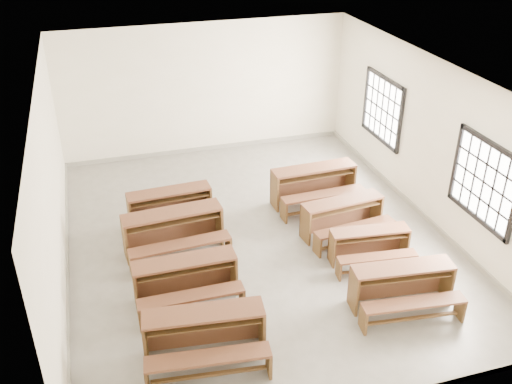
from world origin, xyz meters
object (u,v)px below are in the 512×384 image
object	(u,v)px
desk_set_3	(170,205)
desk_set_4	(403,284)
desk_set_0	(205,332)
desk_set_1	(186,277)
desk_set_7	(314,183)
desk_set_5	(370,243)
desk_set_6	(343,215)
desk_set_2	(174,229)

from	to	relation	value
desk_set_3	desk_set_4	bearing A→B (deg)	-51.54
desk_set_0	desk_set_1	size ratio (longest dim) A/B	1.08
desk_set_1	desk_set_3	size ratio (longest dim) A/B	0.99
desk_set_3	desk_set_7	xyz separation A→B (m)	(3.04, 0.01, 0.04)
desk_set_1	desk_set_0	bearing A→B (deg)	-89.13
desk_set_0	desk_set_5	distance (m)	3.62
desk_set_0	desk_set_6	xyz separation A→B (m)	(3.22, 2.42, -0.03)
desk_set_1	desk_set_4	bearing A→B (deg)	-19.26
desk_set_6	desk_set_7	distance (m)	1.31
desk_set_5	desk_set_6	bearing A→B (deg)	101.47
desk_set_4	desk_set_5	size ratio (longest dim) A/B	1.15
desk_set_2	desk_set_6	world-z (taller)	desk_set_2
desk_set_0	desk_set_4	xyz separation A→B (m)	(3.24, 0.20, -0.02)
desk_set_2	desk_set_1	bearing A→B (deg)	-95.74
desk_set_2	desk_set_4	xyz separation A→B (m)	(3.22, -2.57, -0.05)
desk_set_7	desk_set_1	bearing A→B (deg)	-145.02
desk_set_3	desk_set_4	size ratio (longest dim) A/B	0.98
desk_set_4	desk_set_6	distance (m)	2.22
desk_set_0	desk_set_3	size ratio (longest dim) A/B	1.07
desk_set_1	desk_set_7	size ratio (longest dim) A/B	0.92
desk_set_5	desk_set_7	bearing A→B (deg)	100.28
desk_set_0	desk_set_1	xyz separation A→B (m)	(-0.02, 1.34, -0.01)
desk_set_1	desk_set_2	world-z (taller)	desk_set_2
desk_set_1	desk_set_4	distance (m)	3.45
desk_set_2	desk_set_4	world-z (taller)	desk_set_2
desk_set_4	desk_set_0	bearing A→B (deg)	-170.10
desk_set_2	desk_set_3	bearing A→B (deg)	80.70
desk_set_2	desk_set_4	size ratio (longest dim) A/B	1.09
desk_set_3	desk_set_4	world-z (taller)	desk_set_3
desk_set_5	desk_set_7	world-z (taller)	desk_set_7
desk_set_2	desk_set_4	bearing A→B (deg)	-42.49
desk_set_5	desk_set_7	xyz separation A→B (m)	(-0.15, 2.27, 0.10)
desk_set_4	desk_set_2	bearing A→B (deg)	147.79
desk_set_2	desk_set_5	size ratio (longest dim) A/B	1.26
desk_set_4	desk_set_7	world-z (taller)	desk_set_7
desk_set_3	desk_set_1	bearing A→B (deg)	-96.42
desk_set_0	desk_set_7	size ratio (longest dim) A/B	0.99
desk_set_2	desk_set_5	world-z (taller)	desk_set_2
desk_set_1	desk_set_5	bearing A→B (deg)	2.08
desk_set_1	desk_set_7	world-z (taller)	desk_set_7
desk_set_3	desk_set_4	xyz separation A→B (m)	(3.13, -3.52, -0.00)
desk_set_2	desk_set_6	distance (m)	3.22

